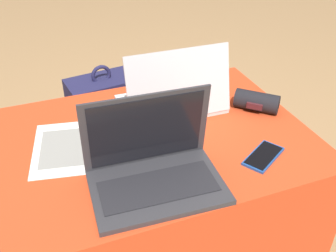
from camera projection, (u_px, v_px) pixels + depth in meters
The scene contains 8 objects.
ground_plane at pixel (158, 231), 1.59m from camera, with size 14.00×14.00×0.00m, color tan.
ottoman at pixel (158, 188), 1.46m from camera, with size 1.03×0.76×0.47m.
laptop_near at pixel (154, 167), 1.11m from camera, with size 0.38×0.27×0.26m.
laptop_far at pixel (173, 97), 1.44m from camera, with size 0.38×0.26×0.26m.
cell_phone at pixel (263, 156), 1.23m from camera, with size 0.17×0.14×0.01m.
backpack at pixel (105, 123), 1.86m from camera, with size 0.33×0.25×0.52m.
paper_sheet at pixel (66, 147), 1.28m from camera, with size 0.26×0.33×0.00m.
wrist_brace at pixel (257, 101), 1.45m from camera, with size 0.17×0.16×0.07m.
Camera 1 is at (-0.35, -1.03, 1.24)m, focal length 42.00 mm.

